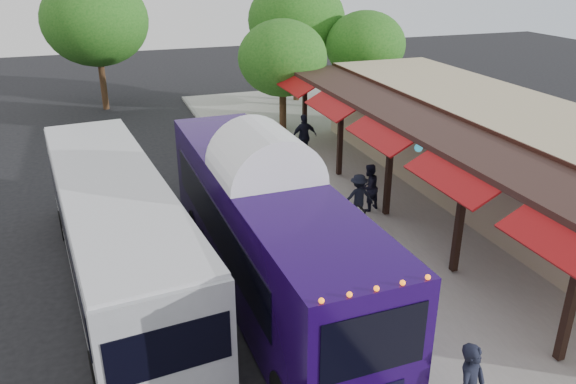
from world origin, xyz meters
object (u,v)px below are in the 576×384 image
object	(u,v)px
sign_board	(361,218)
ped_d	(358,197)
coach_bus	(265,226)
ped_b	(369,187)
city_bus	(116,227)
ped_c	(304,137)

from	to	relation	value
sign_board	ped_d	bearing A→B (deg)	67.76
coach_bus	ped_b	world-z (taller)	coach_bus
sign_board	city_bus	bearing A→B (deg)	-179.88
city_bus	sign_board	distance (m)	7.30
ped_c	sign_board	size ratio (longest dim) A/B	1.79
coach_bus	sign_board	bearing A→B (deg)	22.81
coach_bus	sign_board	xyz separation A→B (m)	(3.59, 1.64, -1.08)
ped_d	sign_board	size ratio (longest dim) A/B	1.46
coach_bus	sign_board	size ratio (longest dim) A/B	10.48
ped_c	ped_d	world-z (taller)	ped_c
ped_b	ped_c	xyz separation A→B (m)	(-0.19, 5.87, 0.14)
ped_d	ped_c	bearing A→B (deg)	-84.11
ped_c	ped_d	distance (m)	6.47
sign_board	coach_bus	bearing A→B (deg)	-154.88
coach_bus	ped_d	world-z (taller)	coach_bus
ped_b	ped_d	distance (m)	0.88
city_bus	ped_d	xyz separation A→B (m)	(7.85, 1.35, -0.78)
ped_c	coach_bus	bearing A→B (deg)	61.65
ped_b	ped_c	bearing A→B (deg)	-109.41
coach_bus	ped_d	size ratio (longest dim) A/B	7.19
coach_bus	city_bus	size ratio (longest dim) A/B	0.97
ped_d	coach_bus	bearing A→B (deg)	46.16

